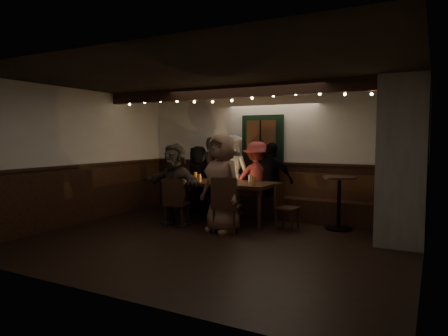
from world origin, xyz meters
The scene contains 13 objects.
room centered at (1.07, 1.42, 1.07)m, with size 6.02×5.01×2.62m.
dining_table centered at (-0.69, 1.40, 0.73)m, with size 2.23×0.95×0.97m.
chair_near_left centered at (-1.17, 0.55, 0.51)m, with size 0.49×0.49×0.91m.
chair_near_right centered at (-0.08, 0.50, 0.56)m, with size 0.54×0.54×0.99m.
chair_end centered at (0.66, 1.38, 0.46)m, with size 0.40×0.40×0.82m.
high_top centered at (1.58, 1.78, 0.61)m, with size 0.61×0.61×0.96m.
person_a centered at (-1.58, 2.03, 0.74)m, with size 0.72×0.47×1.48m, color black.
person_b centered at (-1.23, 2.07, 0.85)m, with size 0.62×0.40×1.69m, color black.
person_c centered at (-0.78, 2.16, 0.86)m, with size 0.84×0.65×1.72m, color silver.
person_d centered at (-0.21, 2.17, 0.79)m, with size 1.02×0.59×1.58m, color maroon.
person_e centered at (0.14, 2.14, 0.79)m, with size 0.92×0.38×1.57m, color black.
person_f centered at (-1.26, 0.67, 0.78)m, with size 1.45×0.46×1.56m, color #41362E.
person_g centered at (-0.21, 0.60, 0.86)m, with size 0.85×0.55×1.73m, color #7F5B4A.
Camera 1 is at (3.09, -5.53, 1.66)m, focal length 32.00 mm.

